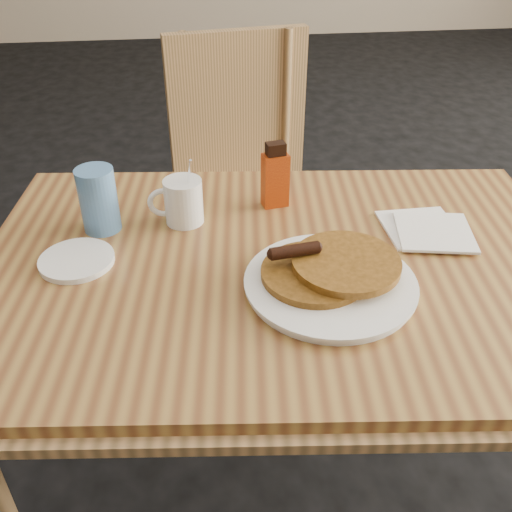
{
  "coord_description": "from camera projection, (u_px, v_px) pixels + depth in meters",
  "views": [
    {
      "loc": [
        -0.13,
        -0.84,
        1.4
      ],
      "look_at": [
        -0.03,
        0.03,
        0.79
      ],
      "focal_mm": 40.0,
      "sensor_mm": 36.0,
      "label": 1
    }
  ],
  "objects": [
    {
      "name": "floor",
      "position": [
        268.0,
        510.0,
        1.5
      ],
      "size": [
        10.0,
        10.0,
        0.0
      ],
      "primitive_type": "plane",
      "color": "black",
      "rests_on": "ground"
    },
    {
      "name": "side_saucer",
      "position": [
        77.0,
        260.0,
        1.12
      ],
      "size": [
        0.19,
        0.19,
        0.01
      ],
      "primitive_type": "cylinder",
      "rotation": [
        0.0,
        0.0,
        -0.33
      ],
      "color": "white",
      "rests_on": "main_table"
    },
    {
      "name": "coffee_mug",
      "position": [
        182.0,
        201.0,
        1.22
      ],
      "size": [
        0.12,
        0.08,
        0.16
      ],
      "rotation": [
        0.0,
        0.0,
        -0.1
      ],
      "color": "white",
      "rests_on": "main_table"
    },
    {
      "name": "chair_main_far",
      "position": [
        241.0,
        167.0,
        1.84
      ],
      "size": [
        0.51,
        0.51,
        0.99
      ],
      "rotation": [
        0.0,
        0.0,
        0.16
      ],
      "color": "tan",
      "rests_on": "floor"
    },
    {
      "name": "main_table",
      "position": [
        280.0,
        277.0,
        1.15
      ],
      "size": [
        1.31,
        0.96,
        0.75
      ],
      "rotation": [
        0.0,
        0.0,
        -0.1
      ],
      "color": "#A17639",
      "rests_on": "floor"
    },
    {
      "name": "blue_tumbler",
      "position": [
        98.0,
        200.0,
        1.19
      ],
      "size": [
        0.09,
        0.09,
        0.14
      ],
      "primitive_type": "cylinder",
      "rotation": [
        0.0,
        0.0,
        -0.2
      ],
      "color": "#5184BF",
      "rests_on": "main_table"
    },
    {
      "name": "pancake_plate",
      "position": [
        330.0,
        278.0,
        1.05
      ],
      "size": [
        0.32,
        0.32,
        0.07
      ],
      "rotation": [
        0.0,
        0.0,
        -0.28
      ],
      "color": "white",
      "rests_on": "main_table"
    },
    {
      "name": "napkin_stack",
      "position": [
        427.0,
        230.0,
        1.21
      ],
      "size": [
        0.19,
        0.2,
        0.01
      ],
      "rotation": [
        0.0,
        0.0,
        0.02
      ],
      "color": "white",
      "rests_on": "main_table"
    },
    {
      "name": "syrup_bottle",
      "position": [
        275.0,
        177.0,
        1.28
      ],
      "size": [
        0.06,
        0.05,
        0.15
      ],
      "rotation": [
        0.0,
        0.0,
        0.18
      ],
      "color": "maroon",
      "rests_on": "main_table"
    }
  ]
}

